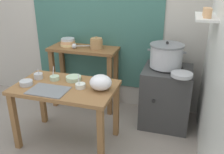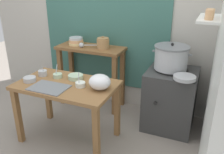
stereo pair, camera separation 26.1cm
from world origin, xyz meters
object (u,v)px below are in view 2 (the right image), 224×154
Objects in this scene: back_shelf_table at (91,62)px; serving_tray at (49,88)px; prep_bowl_1 at (80,84)px; bowl_stack_enamel at (76,41)px; stove_block at (170,99)px; ladle at (82,45)px; clay_pot at (103,43)px; prep_bowl_0 at (43,73)px; steamer_pot at (171,57)px; prep_bowl_4 at (76,77)px; prep_bowl_2 at (58,75)px; prep_table at (67,93)px; plastic_bag at (100,82)px; wide_pan at (185,78)px; prep_bowl_3 at (30,79)px.

back_shelf_table is 2.40× the size of serving_tray.
back_shelf_table is 6.34× the size of prep_bowl_1.
prep_bowl_1 is at bearing -57.51° from bowl_stack_enamel.
ladle is at bearing 177.58° from stove_block.
prep_bowl_0 is (-0.43, -0.78, -0.22)m from clay_pot.
back_shelf_table is at bearing 174.50° from steamer_pot.
clay_pot is at bearing -3.07° from bowl_stack_enamel.
ladle reaches higher than prep_bowl_4.
prep_bowl_2 is (0.05, -0.69, -0.19)m from ladle.
serving_tray is 2.64× the size of prep_bowl_1.
plastic_bag is at bearing 2.75° from prep_table.
back_shelf_table is 1.04m from serving_tray.
clay_pot is 0.29m from ladle.
wide_pan is 1.44m from prep_bowl_2.
prep_bowl_0 is 0.42m from prep_bowl_4.
clay_pot is (-0.95, 0.11, 0.05)m from steamer_pot.
prep_bowl_1 is at bearing -9.59° from prep_bowl_0.
serving_tray is 2.57× the size of prep_bowl_2.
prep_table is 2.75× the size of serving_tray.
stove_block is 3.35× the size of plastic_bag.
prep_bowl_2 is 0.22m from prep_bowl_4.
prep_bowl_0 is 0.20m from prep_bowl_3.
prep_bowl_2 is (-1.18, -0.65, -0.18)m from steamer_pot.
serving_tray reaches higher than prep_table.
stove_block is 1.05m from plastic_bag.
bowl_stack_enamel is (-1.38, 0.13, 0.03)m from steamer_pot.
clay_pot reaches higher than prep_bowl_0.
ladle is 1.64× the size of prep_bowl_4.
wide_pan is (0.16, -0.25, 0.42)m from stove_block.
clay_pot reaches higher than back_shelf_table.
plastic_bag is at bearing -128.62° from steamer_pot.
wide_pan reaches higher than prep_table.
serving_tray is 0.33m from prep_bowl_1.
prep_bowl_0 is at bearing 81.92° from prep_bowl_3.
ladle reaches higher than prep_table.
prep_table is 7.06× the size of prep_bowl_2.
prep_bowl_4 is at bearing -148.15° from steamer_pot.
clay_pot is 0.92m from prep_bowl_0.
serving_tray is at bearing -150.77° from prep_bowl_1.
back_shelf_table reaches higher than prep_table.
prep_bowl_4 is (-1.17, -0.33, -0.05)m from wide_pan.
bowl_stack_enamel is 1.02m from prep_bowl_3.
prep_bowl_2 is (-0.37, 0.12, -0.00)m from prep_bowl_1.
prep_bowl_4 is (0.26, -0.63, -0.19)m from ladle.
bowl_stack_enamel is 0.93× the size of plastic_bag.
prep_bowl_1 is 0.23m from prep_bowl_4.
serving_tray is at bearing -98.43° from clay_pot.
steamer_pot is at bearing 127.00° from wide_pan.
stove_block is at bearing 48.77° from plastic_bag.
prep_bowl_2 is (-1.39, -0.38, -0.05)m from wide_pan.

